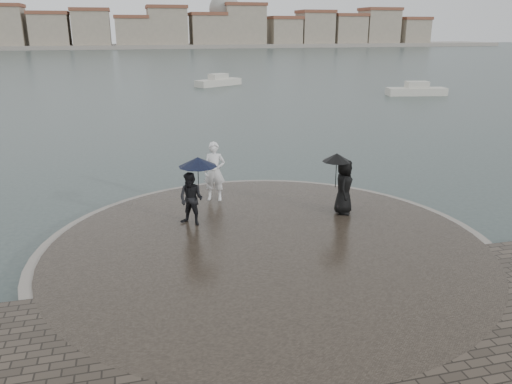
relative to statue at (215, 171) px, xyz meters
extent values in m
plane|color=#2B3835|center=(0.74, -7.57, -1.37)|extent=(400.00, 400.00, 0.00)
cylinder|color=gray|center=(0.74, -4.07, -1.21)|extent=(12.50, 12.50, 0.32)
cylinder|color=#2D261E|center=(0.74, -4.07, -1.19)|extent=(11.90, 11.90, 0.36)
imported|color=white|center=(0.00, 0.00, 0.00)|extent=(0.85, 0.70, 2.01)
imported|color=black|center=(-1.08, -2.09, -0.20)|extent=(0.99, 0.95, 1.60)
cylinder|color=black|center=(-0.83, -1.99, 0.34)|extent=(0.02, 0.02, 0.90)
cone|color=black|center=(-0.83, -1.99, 0.89)|extent=(1.15, 1.15, 0.28)
imported|color=black|center=(3.71, -2.32, -0.13)|extent=(0.91, 1.02, 1.76)
cylinder|color=black|center=(3.46, -2.22, 0.29)|extent=(0.02, 0.02, 0.90)
cone|color=black|center=(3.46, -2.22, 0.81)|extent=(0.91, 0.91, 0.26)
cube|color=gray|center=(0.74, 155.43, -0.77)|extent=(260.00, 20.00, 1.20)
cube|color=#9F937E|center=(-36.26, 152.43, 4.63)|extent=(12.00, 10.00, 12.00)
cube|color=brown|center=(-36.26, 152.43, 11.13)|extent=(12.60, 10.60, 1.00)
cube|color=#9F937E|center=(-23.26, 152.43, 3.63)|extent=(11.00, 10.00, 10.00)
cube|color=brown|center=(-23.26, 152.43, 9.13)|extent=(11.60, 10.60, 1.00)
cube|color=#9F937E|center=(-11.26, 152.43, 4.13)|extent=(11.00, 10.00, 11.00)
cube|color=brown|center=(-11.26, 152.43, 10.13)|extent=(11.60, 10.60, 1.00)
cube|color=#9F937E|center=(0.74, 152.43, 3.13)|extent=(10.00, 10.00, 9.00)
cube|color=brown|center=(0.74, 152.43, 8.13)|extent=(10.60, 10.60, 1.00)
cube|color=#9F937E|center=(11.74, 152.43, 4.63)|extent=(12.00, 10.00, 12.00)
cube|color=brown|center=(11.74, 152.43, 11.13)|extent=(12.60, 10.60, 1.00)
cube|color=#9F937E|center=(24.74, 152.43, 3.63)|extent=(11.00, 10.00, 10.00)
cube|color=brown|center=(24.74, 152.43, 9.13)|extent=(11.60, 10.60, 1.00)
cube|color=#9F937E|center=(36.74, 152.43, 5.13)|extent=(13.00, 10.00, 13.00)
cube|color=brown|center=(36.74, 152.43, 12.13)|extent=(13.60, 10.60, 1.00)
cube|color=#9F937E|center=(50.74, 152.43, 3.13)|extent=(10.00, 10.00, 9.00)
cube|color=brown|center=(50.74, 152.43, 8.13)|extent=(10.60, 10.60, 1.00)
cube|color=#9F937E|center=(61.74, 152.43, 4.13)|extent=(11.00, 10.00, 11.00)
cube|color=brown|center=(61.74, 152.43, 10.13)|extent=(11.60, 10.60, 1.00)
cube|color=#9F937E|center=(73.74, 152.43, 3.63)|extent=(11.00, 10.00, 10.00)
cube|color=brown|center=(73.74, 152.43, 9.13)|extent=(11.60, 10.60, 1.00)
cube|color=#9F937E|center=(85.74, 152.43, 4.63)|extent=(12.00, 10.00, 12.00)
cube|color=brown|center=(85.74, 152.43, 11.13)|extent=(12.60, 10.60, 1.00)
cube|color=#9F937E|center=(98.74, 152.43, 3.13)|extent=(10.00, 10.00, 9.00)
cube|color=brown|center=(98.74, 152.43, 8.13)|extent=(10.60, 10.60, 1.00)
sphere|color=gray|center=(30.74, 154.43, 10.63)|extent=(10.00, 10.00, 10.00)
cube|color=beige|center=(7.27, 38.97, -1.12)|extent=(5.54, 4.20, 0.90)
cube|color=beige|center=(7.27, 38.97, -0.52)|extent=(2.33, 2.06, 0.90)
cube|color=beige|center=(23.82, 26.12, -1.12)|extent=(5.70, 2.59, 0.90)
cube|color=beige|center=(23.82, 26.12, -0.52)|extent=(2.19, 1.55, 0.90)
camera|label=1|loc=(-2.71, -16.11, 4.60)|focal=35.00mm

